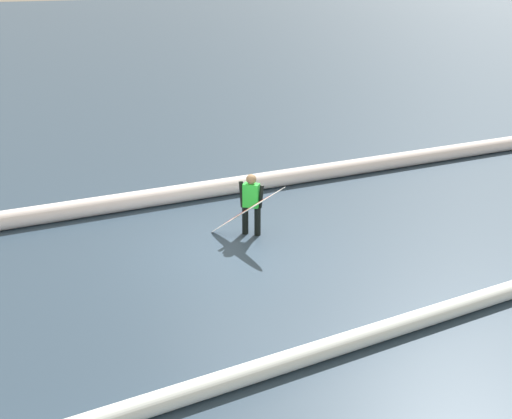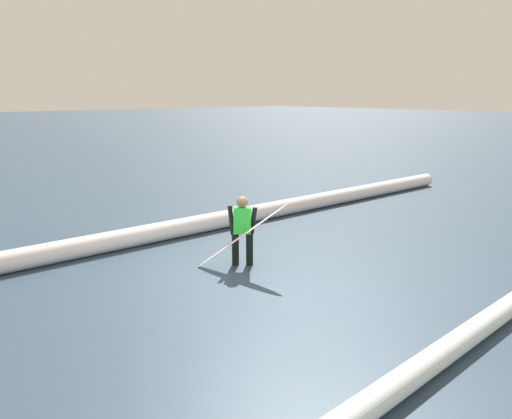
{
  "view_description": "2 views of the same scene",
  "coord_description": "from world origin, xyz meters",
  "views": [
    {
      "loc": [
        4.63,
        10.67,
        5.53
      ],
      "look_at": [
        -0.27,
        0.69,
        1.13
      ],
      "focal_mm": 43.64,
      "sensor_mm": 36.0,
      "label": 1
    },
    {
      "loc": [
        5.61,
        6.85,
        3.32
      ],
      "look_at": [
        -0.7,
        -0.1,
        1.22
      ],
      "focal_mm": 36.35,
      "sensor_mm": 36.0,
      "label": 2
    }
  ],
  "objects": [
    {
      "name": "ground_plane",
      "position": [
        0.0,
        0.0,
        0.0
      ],
      "size": [
        196.04,
        196.04,
        0.0
      ],
      "primitive_type": "plane",
      "color": "#2C3F52"
    },
    {
      "name": "surfer",
      "position": [
        -0.79,
        -0.59,
        0.77
      ],
      "size": [
        0.4,
        0.48,
        1.38
      ],
      "rotation": [
        0.0,
        0.0,
        5.53
      ],
      "color": "black",
      "rests_on": "ground_plane"
    },
    {
      "name": "surfboard",
      "position": [
        -0.57,
        -0.36,
        0.68
      ],
      "size": [
        1.31,
        1.6,
        1.38
      ],
      "color": "white",
      "rests_on": "ground_plane"
    },
    {
      "name": "wave_crest_foreground",
      "position": [
        -1.82,
        -3.13,
        0.22
      ],
      "size": [
        20.03,
        0.86,
        0.44
      ],
      "primitive_type": "cylinder",
      "rotation": [
        0.0,
        1.57,
        -0.02
      ],
      "color": "white",
      "rests_on": "ground_plane"
    },
    {
      "name": "wave_crest_midground",
      "position": [
        2.83,
        4.11,
        0.16
      ],
      "size": [
        21.75,
        0.85,
        0.31
      ],
      "primitive_type": "cylinder",
      "rotation": [
        0.0,
        1.57,
        0.02
      ],
      "color": "white",
      "rests_on": "ground_plane"
    }
  ]
}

